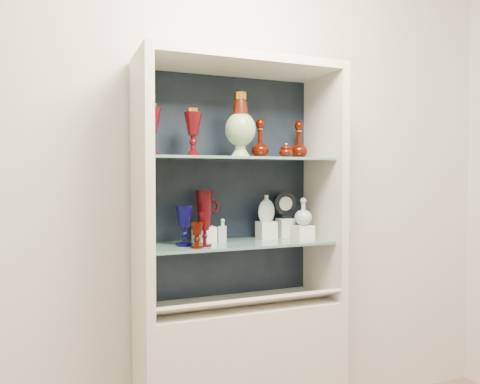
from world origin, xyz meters
name	(u,v)px	position (x,y,z in m)	size (l,w,h in m)	color
wall_back	(225,172)	(0.00, 1.75, 1.40)	(3.50, 0.02, 2.80)	silver
cabinet_base	(240,377)	(0.00, 1.53, 0.38)	(1.00, 0.40, 0.75)	beige
cabinet_back_panel	(227,186)	(0.00, 1.72, 1.32)	(0.98, 0.02, 1.15)	black
cabinet_side_left	(142,188)	(-0.48, 1.53, 1.32)	(0.04, 0.40, 1.15)	beige
cabinet_side_right	(324,186)	(0.48, 1.53, 1.32)	(0.04, 0.40, 1.15)	beige
cabinet_top_cap	(240,65)	(0.00, 1.53, 1.92)	(1.00, 0.40, 0.04)	beige
shelf_lower	(238,243)	(0.00, 1.55, 1.04)	(0.92, 0.34, 0.01)	slate
shelf_upper	(238,159)	(0.00, 1.55, 1.46)	(0.92, 0.34, 0.01)	slate
label_ledge	(249,302)	(0.00, 1.42, 0.78)	(0.92, 0.18, 0.01)	beige
label_card_0	(263,298)	(0.07, 1.42, 0.80)	(0.10, 0.07, 0.00)	white
label_card_1	(301,294)	(0.28, 1.42, 0.80)	(0.10, 0.07, 0.00)	white
pedestal_lamp_left	(152,130)	(-0.44, 1.50, 1.59)	(0.09, 0.09, 0.23)	#410508
pedestal_lamp_right	(193,133)	(-0.24, 1.53, 1.58)	(0.09, 0.09, 0.22)	#410508
enamel_urn	(240,125)	(-0.01, 1.49, 1.62)	(0.15, 0.15, 0.31)	#0D4E16
ruby_decanter_a	(260,136)	(0.13, 1.57, 1.58)	(0.09, 0.09, 0.22)	#460900
ruby_decanter_b	(299,138)	(0.37, 1.61, 1.58)	(0.09, 0.09, 0.22)	#460900
lidded_bowl	(286,150)	(0.25, 1.52, 1.51)	(0.07, 0.07, 0.08)	#460900
cobalt_goblet	(184,226)	(-0.28, 1.53, 1.15)	(0.08, 0.08, 0.19)	#05033A
ruby_goblet_tall	(205,229)	(-0.20, 1.49, 1.13)	(0.07, 0.07, 0.16)	#410508
ruby_goblet_small	(197,235)	(-0.25, 1.44, 1.11)	(0.06, 0.06, 0.12)	#460900
riser_ruby_pitcher	(204,235)	(-0.17, 1.59, 1.09)	(0.10, 0.10, 0.08)	silver
ruby_pitcher	(204,208)	(-0.17, 1.59, 1.22)	(0.13, 0.09, 0.18)	#410508
clear_square_bottle	(223,230)	(-0.07, 1.58, 1.11)	(0.04, 0.04, 0.12)	#A8B4C3
riser_flat_flask	(266,230)	(0.18, 1.62, 1.09)	(0.09, 0.09, 0.09)	silver
flat_flask	(266,208)	(0.18, 1.62, 1.21)	(0.10, 0.04, 0.14)	silver
riser_clear_round_decanter	(303,232)	(0.36, 1.54, 1.08)	(0.09, 0.09, 0.07)	silver
clear_round_decanter	(303,212)	(0.36, 1.54, 1.19)	(0.09, 0.09, 0.14)	#A8B4C3
riser_cameo_medallion	(285,228)	(0.31, 1.64, 1.10)	(0.08, 0.08, 0.10)	silver
cameo_medallion	(285,205)	(0.31, 1.64, 1.22)	(0.12, 0.05, 0.15)	black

